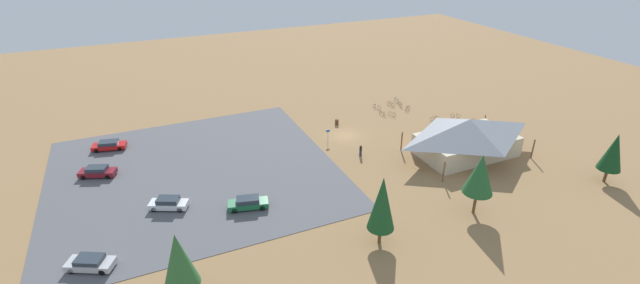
# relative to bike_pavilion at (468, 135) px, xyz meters

# --- Properties ---
(ground) EXTENTS (160.00, 160.00, 0.00)m
(ground) POSITION_rel_bike_pavilion_xyz_m (13.03, -12.69, -3.04)
(ground) COLOR #937047
(ground) RESTS_ON ground
(parking_lot_asphalt) EXTENTS (36.66, 35.35, 0.05)m
(parking_lot_asphalt) POSITION_rel_bike_pavilion_xyz_m (36.82, -10.58, -3.01)
(parking_lot_asphalt) COLOR #56565B
(parking_lot_asphalt) RESTS_ON ground
(bike_pavilion) EXTENTS (15.92, 10.03, 5.50)m
(bike_pavilion) POSITION_rel_bike_pavilion_xyz_m (0.00, 0.00, 0.00)
(bike_pavilion) COLOR beige
(bike_pavilion) RESTS_ON ground
(trash_bin) EXTENTS (0.60, 0.60, 0.90)m
(trash_bin) POSITION_rel_bike_pavilion_xyz_m (12.39, -17.02, -2.59)
(trash_bin) COLOR brown
(trash_bin) RESTS_ON ground
(lot_sign) EXTENTS (0.56, 0.08, 2.20)m
(lot_sign) POSITION_rel_bike_pavilion_xyz_m (16.54, -11.64, -1.63)
(lot_sign) COLOR #99999E
(lot_sign) RESTS_ON ground
(pine_midwest) EXTENTS (2.83, 2.83, 7.91)m
(pine_midwest) POSITION_rel_bike_pavilion_xyz_m (21.62, 12.05, 1.86)
(pine_midwest) COLOR brown
(pine_midwest) RESTS_ON ground
(pine_far_west) EXTENTS (3.09, 3.09, 7.39)m
(pine_far_west) POSITION_rel_bike_pavilion_xyz_m (41.42, 12.09, 1.71)
(pine_far_west) COLOR brown
(pine_far_west) RESTS_ON ground
(pine_mideast) EXTENTS (2.82, 2.82, 6.80)m
(pine_mideast) POSITION_rel_bike_pavilion_xyz_m (-11.33, 13.41, 1.28)
(pine_mideast) COLOR brown
(pine_mideast) RESTS_ON ground
(pine_center) EXTENTS (3.38, 3.38, 7.53)m
(pine_center) POSITION_rel_bike_pavilion_xyz_m (8.93, 11.89, 2.10)
(pine_center) COLOR brown
(pine_center) RESTS_ON ground
(bicycle_teal_lone_west) EXTENTS (1.51, 0.90, 0.91)m
(bicycle_teal_lone_west) POSITION_rel_bike_pavilion_xyz_m (-1.91, -17.48, -2.64)
(bicycle_teal_lone_west) COLOR black
(bicycle_teal_lone_west) RESTS_ON ground
(bicycle_purple_by_bin) EXTENTS (0.72, 1.58, 0.77)m
(bicycle_purple_by_bin) POSITION_rel_bike_pavilion_xyz_m (2.60, -20.53, -2.69)
(bicycle_purple_by_bin) COLOR black
(bicycle_purple_by_bin) RESTS_ON ground
(bicycle_green_trailside) EXTENTS (0.50, 1.68, 0.85)m
(bicycle_green_trailside) POSITION_rel_bike_pavilion_xyz_m (-1.82, -19.64, -2.67)
(bicycle_green_trailside) COLOR black
(bicycle_green_trailside) RESTS_ON ground
(bicycle_blue_yard_center) EXTENTS (0.48, 1.69, 0.85)m
(bicycle_blue_yard_center) POSITION_rel_bike_pavilion_xyz_m (-2.39, -21.80, -2.67)
(bicycle_blue_yard_center) COLOR black
(bicycle_blue_yard_center) RESTS_ON ground
(bicycle_orange_yard_right) EXTENTS (1.08, 1.49, 0.89)m
(bicycle_orange_yard_right) POSITION_rel_bike_pavilion_xyz_m (-8.46, -7.90, -2.65)
(bicycle_orange_yard_right) COLOR black
(bicycle_orange_yard_right) RESTS_ON ground
(bicycle_yellow_near_porch) EXTENTS (0.63, 1.56, 0.82)m
(bicycle_yellow_near_porch) POSITION_rel_bike_pavilion_xyz_m (2.01, -16.41, -2.68)
(bicycle_yellow_near_porch) COLOR black
(bicycle_yellow_near_porch) RESTS_ON ground
(bicycle_silver_front_row) EXTENTS (1.68, 0.48, 0.89)m
(bicycle_silver_front_row) POSITION_rel_bike_pavilion_xyz_m (-3.46, -11.77, -2.65)
(bicycle_silver_front_row) COLOR black
(bicycle_silver_front_row) RESTS_ON ground
(bicycle_red_edge_north) EXTENTS (0.48, 1.71, 0.77)m
(bicycle_red_edge_north) POSITION_rel_bike_pavilion_xyz_m (3.34, -17.44, -2.69)
(bicycle_red_edge_north) COLOR black
(bicycle_red_edge_north) RESTS_ON ground
(bicycle_black_lone_east) EXTENTS (0.74, 1.67, 0.90)m
(bicycle_black_lone_east) POSITION_rel_bike_pavilion_xyz_m (-0.24, -20.38, -2.64)
(bicycle_black_lone_east) COLOR black
(bicycle_black_lone_east) RESTS_ON ground
(bicycle_white_yard_front) EXTENTS (1.35, 0.98, 0.80)m
(bicycle_white_yard_front) POSITION_rel_bike_pavilion_xyz_m (-7.61, -11.32, -2.69)
(bicycle_white_yard_front) COLOR black
(bicycle_white_yard_front) RESTS_ON ground
(car_white_end_stall) EXTENTS (4.70, 3.43, 1.43)m
(car_white_end_stall) POSITION_rel_bike_pavilion_xyz_m (40.97, -3.26, -2.28)
(car_white_end_stall) COLOR white
(car_white_end_stall) RESTS_ON parking_lot_asphalt
(car_green_far_end) EXTENTS (4.94, 2.79, 1.41)m
(car_green_far_end) POSITION_rel_bike_pavilion_xyz_m (32.46, 0.45, -2.29)
(car_green_far_end) COLOR #1E6B3D
(car_green_far_end) RESTS_ON parking_lot_asphalt
(car_red_aisle_side) EXTENTS (5.00, 2.90, 1.31)m
(car_red_aisle_side) POSITION_rel_bike_pavilion_xyz_m (47.09, -22.60, -2.33)
(car_red_aisle_side) COLOR red
(car_red_aisle_side) RESTS_ON parking_lot_asphalt
(car_silver_near_entry) EXTENTS (4.82, 3.70, 1.31)m
(car_silver_near_entry) POSITION_rel_bike_pavilion_xyz_m (49.12, 4.10, -2.33)
(car_silver_near_entry) COLOR #BCBCC1
(car_silver_near_entry) RESTS_ON parking_lot_asphalt
(car_maroon_mid_lot) EXTENTS (4.89, 3.32, 1.41)m
(car_maroon_mid_lot) POSITION_rel_bike_pavilion_xyz_m (48.60, -14.72, -2.29)
(car_maroon_mid_lot) COLOR maroon
(car_maroon_mid_lot) RESTS_ON parking_lot_asphalt
(visitor_at_bikes) EXTENTS (0.40, 0.39, 1.77)m
(visitor_at_bikes) POSITION_rel_bike_pavilion_xyz_m (14.12, -5.70, -2.11)
(visitor_at_bikes) COLOR #2D3347
(visitor_at_bikes) RESTS_ON ground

